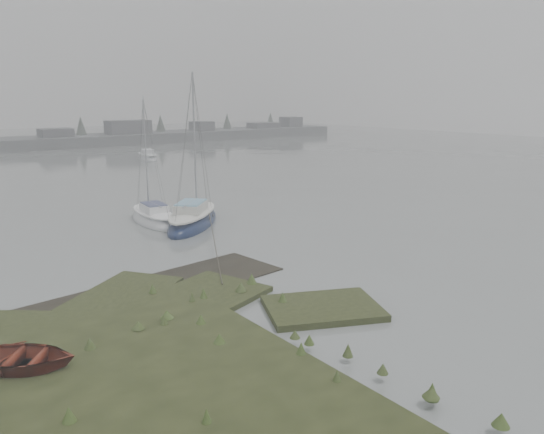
{
  "coord_description": "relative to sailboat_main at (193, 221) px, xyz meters",
  "views": [
    {
      "loc": [
        -10.26,
        -11.88,
        6.59
      ],
      "look_at": [
        2.56,
        4.79,
        1.8
      ],
      "focal_mm": 35.0,
      "sensor_mm": 36.0,
      "label": 1
    }
  ],
  "objects": [
    {
      "name": "ground",
      "position": [
        -2.88,
        18.01,
        -0.26
      ],
      "size": [
        160.0,
        160.0,
        0.0
      ],
      "primitive_type": "plane",
      "color": "slate",
      "rests_on": "ground"
    },
    {
      "name": "far_shoreline",
      "position": [
        23.97,
        49.91,
        0.59
      ],
      "size": [
        60.0,
        8.0,
        4.15
      ],
      "color": "#4C4F51",
      "rests_on": "ground"
    },
    {
      "name": "sailboat_main",
      "position": [
        0.0,
        0.0,
        0.0
      ],
      "size": [
        5.66,
        5.59,
        8.45
      ],
      "rotation": [
        0.0,
        0.0,
        -0.8
      ],
      "color": "#0C1738",
      "rests_on": "ground"
    },
    {
      "name": "sailboat_white",
      "position": [
        -1.34,
        1.9,
        -0.05
      ],
      "size": [
        2.08,
        5.06,
        6.96
      ],
      "rotation": [
        0.0,
        0.0,
        -0.09
      ],
      "color": "silver",
      "rests_on": "ground"
    },
    {
      "name": "sailboat_far_b",
      "position": [
        10.86,
        29.19,
        -0.04
      ],
      "size": [
        2.68,
        5.35,
        7.22
      ],
      "rotation": [
        0.0,
        0.0,
        -0.2
      ],
      "color": "silver",
      "rests_on": "ground"
    },
    {
      "name": "dinghy",
      "position": [
        -10.86,
        -10.99,
        0.24
      ],
      "size": [
        3.3,
        3.19,
        0.56
      ],
      "primitive_type": "imported",
      "rotation": [
        0.0,
        0.0,
        0.89
      ],
      "color": "#5F1D0E",
      "rests_on": "marsh_bank"
    }
  ]
}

